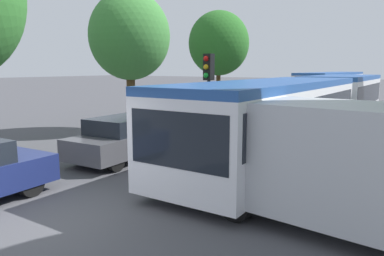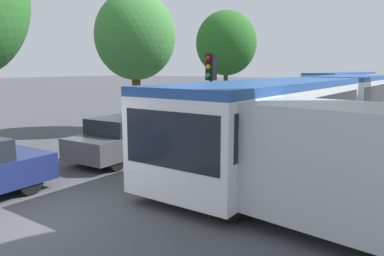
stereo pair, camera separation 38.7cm
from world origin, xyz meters
The scene contains 10 objects.
ground_plane centered at (0.00, 0.00, 0.00)m, with size 200.00×200.00×0.00m, color #47474C.
articulated_bus centered at (2.03, 10.22, 1.47)m, with size 2.66×17.17×2.55m.
city_bus_rear centered at (-1.95, 30.45, 1.46)m, with size 3.30×11.83×2.52m.
queued_car_graphite centered at (-2.18, 4.69, 0.70)m, with size 1.87×4.05×1.38m.
queued_car_white centered at (-2.09, 10.59, 0.71)m, with size 1.88×4.09×1.40m.
queued_car_silver centered at (-1.72, 15.95, 0.78)m, with size 2.08×4.51×1.54m.
white_van centered at (4.95, 2.87, 1.24)m, with size 5.19×2.50×2.31m.
traffic_light centered at (-0.56, 7.14, 2.50)m, with size 0.35×0.38×3.40m.
tree_left_mid centered at (-5.69, 8.82, 4.31)m, with size 3.62×3.62×6.30m.
tree_left_far centered at (-5.14, 16.13, 4.27)m, with size 3.62×3.62×6.29m.
Camera 1 is at (6.09, -3.96, 2.93)m, focal length 35.00 mm.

